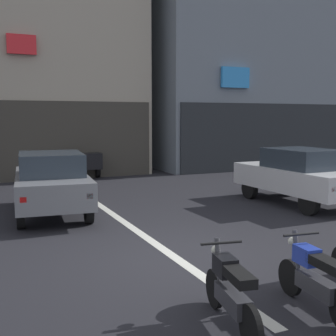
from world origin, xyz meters
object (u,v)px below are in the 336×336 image
Objects in this scene: car_white_parked_kerbside at (299,174)px; motorcycle_black_row_leftmost at (231,290)px; car_black_down_street at (75,155)px; motorcycle_blue_row_left_mid at (315,278)px; car_grey_crossing_near at (51,181)px.

car_white_parked_kerbside is 2.50× the size of motorcycle_black_row_leftmost.
motorcycle_blue_row_left_mid is (-0.11, -15.18, -0.43)m from car_black_down_street.
car_white_parked_kerbside reaches higher than motorcycle_black_row_leftmost.
car_grey_crossing_near is at bearing 167.43° from car_white_parked_kerbside.
motorcycle_blue_row_left_mid is at bearing -129.06° from car_white_parked_kerbside.
car_grey_crossing_near is at bearing -106.30° from car_black_down_street.
motorcycle_black_row_leftmost is at bearing -136.23° from car_white_parked_kerbside.
car_white_parked_kerbside is at bearing 43.77° from motorcycle_black_row_leftmost.
motorcycle_blue_row_left_mid is at bearing -4.26° from motorcycle_black_row_leftmost.
motorcycle_black_row_leftmost is at bearing -82.25° from car_grey_crossing_near.
car_black_down_street is 15.19m from motorcycle_blue_row_left_mid.
car_white_parked_kerbside and car_black_down_street have the same top height.
car_white_parked_kerbside is at bearing -64.42° from car_black_down_street.
car_grey_crossing_near is 7.59m from motorcycle_blue_row_left_mid.
motorcycle_black_row_leftmost is 0.99× the size of motorcycle_blue_row_left_mid.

